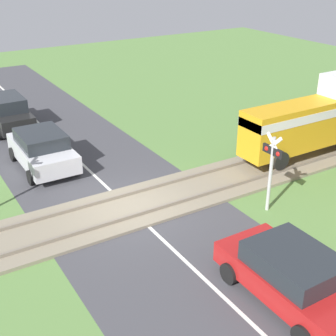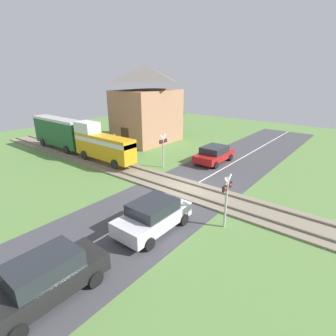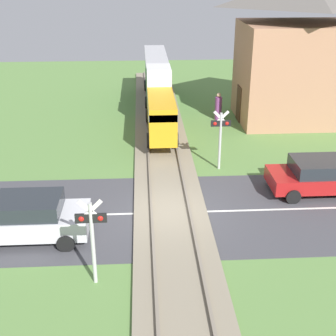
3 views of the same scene
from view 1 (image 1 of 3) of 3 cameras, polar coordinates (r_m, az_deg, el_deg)
name	(u,v)px [view 1 (image 1 of 3)]	position (r m, az deg, el deg)	size (l,w,h in m)	color
ground_plane	(130,209)	(16.40, -4.70, -5.02)	(60.00, 60.00, 0.00)	#5B8442
road_surface	(130,209)	(16.40, -4.70, -4.99)	(48.00, 6.40, 0.02)	#424247
track_bed	(130,207)	(16.37, -4.71, -4.81)	(2.80, 48.00, 0.24)	gray
car_near_crossing	(42,149)	(19.77, -15.08, 2.25)	(4.03, 2.02, 1.54)	silver
car_far_side	(293,275)	(12.52, 14.96, -12.47)	(4.12, 2.08, 1.44)	#A81919
car_behind_queue	(8,112)	(24.72, -18.92, 6.47)	(4.16, 1.79, 1.66)	black
crossing_signal_east_approach	(272,162)	(15.86, 12.53, 0.71)	(0.90, 0.18, 2.81)	#B7B7B7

